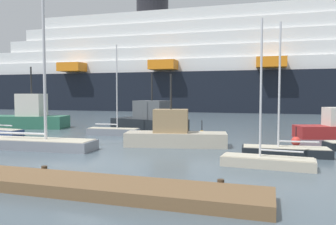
# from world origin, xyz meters

# --- Properties ---
(ground_plane) EXTENTS (600.00, 600.00, 0.00)m
(ground_plane) POSITION_xyz_m (0.00, 0.00, 0.00)
(ground_plane) COLOR #4C5B66
(dock_pier) EXTENTS (18.01, 2.30, 0.50)m
(dock_pier) POSITION_xyz_m (0.00, -4.49, 0.21)
(dock_pier) COLOR brown
(dock_pier) RESTS_ON ground_plane
(sailboat_0) EXTENTS (7.51, 2.31, 13.15)m
(sailboat_0) POSITION_xyz_m (-5.05, 2.59, 0.60)
(sailboat_0) COLOR gray
(sailboat_0) RESTS_ON ground_plane
(sailboat_3) EXTENTS (4.40, 1.36, 7.44)m
(sailboat_3) POSITION_xyz_m (-3.66, 10.23, 0.39)
(sailboat_3) COLOR gray
(sailboat_3) RESTS_ON ground_plane
(sailboat_4) EXTENTS (4.32, 1.51, 6.94)m
(sailboat_4) POSITION_xyz_m (8.69, 1.47, 0.34)
(sailboat_4) COLOR #BCB29E
(sailboat_4) RESTS_ON ground_plane
(sailboat_5) EXTENTS (4.79, 1.72, 7.37)m
(sailboat_5) POSITION_xyz_m (9.61, 4.74, 0.35)
(sailboat_5) COLOR black
(sailboat_5) RESTS_ON ground_plane
(fishing_boat_0) EXTENTS (8.03, 4.27, 6.11)m
(fishing_boat_0) POSITION_xyz_m (-14.35, 13.05, 1.14)
(fishing_boat_0) COLOR #2D6B51
(fishing_boat_0) RESTS_ON ground_plane
(fishing_boat_1) EXTENTS (7.44, 4.37, 5.28)m
(fishing_boat_1) POSITION_xyz_m (-1.64, 13.46, 1.03)
(fishing_boat_1) COLOR black
(fishing_boat_1) RESTS_ON ground_plane
(fishing_boat_2) EXTENTS (6.84, 3.17, 4.74)m
(fishing_boat_2) POSITION_xyz_m (2.77, 6.24, 0.82)
(fishing_boat_2) COLOR #BCB29E
(fishing_boat_2) RESTS_ON ground_plane
(fishing_boat_3) EXTENTS (6.00, 3.72, 4.36)m
(fishing_boat_3) POSITION_xyz_m (13.51, 13.82, 0.79)
(fishing_boat_3) COLOR maroon
(fishing_boat_3) RESTS_ON ground_plane
(channel_buoy_0) EXTENTS (0.60, 0.60, 1.26)m
(channel_buoy_0) POSITION_xyz_m (10.42, 8.79, 0.31)
(channel_buoy_0) COLOR red
(channel_buoy_0) RESTS_ON ground_plane
(channel_buoy_1) EXTENTS (0.72, 0.72, 1.49)m
(channel_buoy_1) POSITION_xyz_m (3.94, 9.50, 0.37)
(channel_buoy_1) COLOR orange
(channel_buoy_1) RESTS_ON ground_plane
(cruise_ship) EXTENTS (136.90, 23.59, 26.63)m
(cruise_ship) POSITION_xyz_m (8.31, 54.72, 8.57)
(cruise_ship) COLOR black
(cruise_ship) RESTS_ON ground_plane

